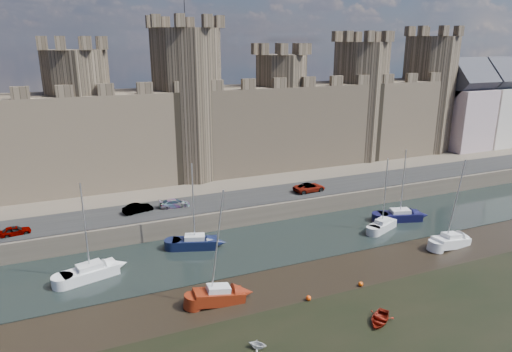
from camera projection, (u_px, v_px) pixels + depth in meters
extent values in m
cube|color=black|center=(229.00, 251.00, 53.54)|extent=(160.00, 12.00, 0.08)
cube|color=#4C443A|center=(164.00, 166.00, 85.00)|extent=(160.00, 60.00, 2.50)
cube|color=black|center=(204.00, 204.00, 61.66)|extent=(160.00, 7.00, 0.10)
cube|color=#42382B|center=(177.00, 134.00, 72.04)|extent=(100.00, 9.00, 14.00)
cylinder|color=#42382B|center=(81.00, 121.00, 65.99)|extent=(9.00, 9.00, 20.00)
cylinder|color=#42382B|center=(189.00, 105.00, 71.50)|extent=(11.00, 11.00, 23.00)
cylinder|color=black|center=(185.00, 10.00, 67.50)|extent=(0.10, 0.10, 5.00)
cylinder|color=#42382B|center=(280.00, 112.00, 78.01)|extent=(9.00, 9.00, 19.00)
cylinder|color=#42382B|center=(359.00, 101.00, 83.67)|extent=(10.00, 10.00, 21.00)
cylinder|color=#42382B|center=(427.00, 95.00, 89.47)|extent=(10.00, 10.00, 22.00)
cube|color=beige|center=(463.00, 119.00, 92.10)|extent=(8.50, 9.00, 12.00)
cube|color=#38383F|center=(468.00, 81.00, 89.93)|extent=(8.50, 9.05, 9.05)
cube|color=silver|center=(495.00, 116.00, 95.44)|extent=(8.50, 9.00, 12.00)
cube|color=#38383F|center=(500.00, 79.00, 93.27)|extent=(8.50, 9.05, 9.05)
imported|color=gray|center=(15.00, 231.00, 51.60)|extent=(3.41, 1.76, 1.11)
imported|color=gray|center=(138.00, 208.00, 58.33)|extent=(3.98, 2.25, 1.24)
imported|color=gray|center=(174.00, 203.00, 60.24)|extent=(4.01, 1.79, 1.14)
imported|color=gray|center=(309.00, 187.00, 66.42)|extent=(4.94, 2.60, 1.33)
cube|color=white|center=(90.00, 273.00, 47.13)|extent=(5.88, 3.48, 1.12)
cube|color=silver|center=(89.00, 266.00, 46.90)|extent=(2.75, 2.08, 0.51)
cylinder|color=silver|center=(85.00, 227.00, 45.66)|extent=(0.14, 0.14, 9.20)
cube|color=black|center=(195.00, 243.00, 54.00)|extent=(5.56, 3.52, 1.13)
cube|color=silver|center=(195.00, 237.00, 53.77)|extent=(2.63, 2.05, 0.51)
cylinder|color=silver|center=(193.00, 202.00, 52.52)|extent=(0.14, 0.14, 9.27)
cube|color=silver|center=(382.00, 226.00, 59.17)|extent=(4.78, 3.29, 1.05)
cube|color=silver|center=(383.00, 221.00, 58.95)|extent=(2.29, 1.87, 0.48)
cylinder|color=silver|center=(385.00, 191.00, 57.80)|extent=(0.14, 0.14, 8.56)
cube|color=black|center=(400.00, 216.00, 62.39)|extent=(6.06, 3.73, 1.08)
cube|color=silver|center=(400.00, 211.00, 62.16)|extent=(2.85, 2.20, 0.49)
cylinder|color=silver|center=(403.00, 182.00, 60.97)|extent=(0.14, 0.14, 8.86)
cube|color=maroon|center=(219.00, 297.00, 42.81)|extent=(4.89, 2.16, 1.22)
cube|color=silver|center=(218.00, 289.00, 42.56)|extent=(2.20, 1.44, 0.55)
cylinder|color=silver|center=(217.00, 242.00, 41.21)|extent=(0.14, 0.14, 9.96)
cube|color=silver|center=(450.00, 242.00, 54.55)|extent=(5.14, 2.40, 1.17)
cube|color=silver|center=(451.00, 235.00, 54.31)|extent=(2.33, 1.56, 0.53)
cylinder|color=silver|center=(456.00, 200.00, 53.01)|extent=(0.14, 0.14, 9.58)
imported|color=silver|center=(258.00, 344.00, 36.48)|extent=(1.97, 1.93, 0.79)
imported|color=maroon|center=(380.00, 320.00, 39.85)|extent=(3.60, 3.46, 0.61)
sphere|color=#FE450B|center=(308.00, 298.00, 43.27)|extent=(0.50, 0.50, 0.50)
sphere|color=#E84E0A|center=(361.00, 284.00, 45.77)|extent=(0.50, 0.50, 0.50)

